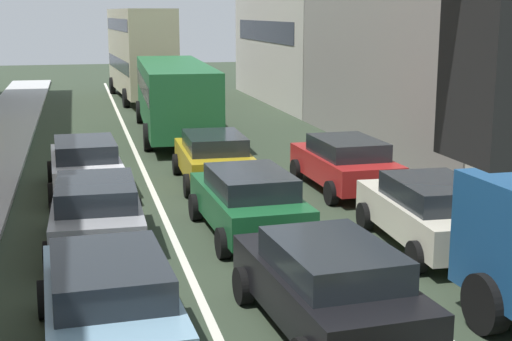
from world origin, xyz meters
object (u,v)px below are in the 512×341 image
object	(u,v)px
wagon_right_lane_far	(345,163)
bus_far_queue_secondary	(140,50)
sedan_centre_lane_second	(328,284)
sedan_right_lane_behind_truck	(431,211)
bus_mid_queue_primary	(174,92)
wagon_left_lane_second	(109,300)
sedan_left_lane_third	(97,211)
coupe_centre_lane_fourth	(214,157)
sedan_left_lane_fourth	(86,164)
hatchback_centre_lane_third	(249,200)

from	to	relation	value
wagon_right_lane_far	bus_far_queue_secondary	size ratio (longest dim) A/B	0.41
sedan_centre_lane_second	wagon_right_lane_far	xyz separation A→B (m)	(3.53, 8.79, 0.00)
sedan_right_lane_behind_truck	bus_mid_queue_primary	size ratio (longest dim) A/B	0.41
sedan_centre_lane_second	wagon_left_lane_second	xyz separation A→B (m)	(-3.31, 0.12, 0.00)
sedan_left_lane_third	bus_mid_queue_primary	size ratio (longest dim) A/B	0.41
bus_mid_queue_primary	coupe_centre_lane_fourth	bearing A→B (deg)	-177.72
sedan_left_lane_fourth	wagon_right_lane_far	bearing A→B (deg)	-103.86
coupe_centre_lane_fourth	bus_far_queue_secondary	xyz separation A→B (m)	(-0.19, 21.61, 2.03)
bus_mid_queue_primary	wagon_right_lane_far	bearing A→B (deg)	-159.64
sedan_left_lane_fourth	wagon_right_lane_far	xyz separation A→B (m)	(7.02, -1.47, 0.00)
wagon_right_lane_far	bus_far_queue_secondary	distance (m)	23.62
hatchback_centre_lane_third	sedan_right_lane_behind_truck	size ratio (longest dim) A/B	1.00
sedan_centre_lane_second	sedan_left_lane_fourth	bearing A→B (deg)	15.00
sedan_left_lane_fourth	sedan_right_lane_behind_truck	distance (m)	9.72
sedan_centre_lane_second	wagon_right_lane_far	size ratio (longest dim) A/B	1.02
bus_mid_queue_primary	sedan_left_lane_fourth	bearing A→B (deg)	160.43
wagon_left_lane_second	wagon_right_lane_far	distance (m)	11.04
wagon_left_lane_second	sedan_right_lane_behind_truck	xyz separation A→B (m)	(6.81, 3.38, 0.00)
coupe_centre_lane_fourth	bus_far_queue_secondary	world-z (taller)	bus_far_queue_secondary
wagon_left_lane_second	sedan_left_lane_third	bearing A→B (deg)	-2.12
sedan_centre_lane_second	sedan_right_lane_behind_truck	size ratio (longest dim) A/B	1.01
sedan_left_lane_third	bus_mid_queue_primary	distance (m)	14.56
hatchback_centre_lane_third	sedan_left_lane_third	distance (m)	3.32
bus_mid_queue_primary	wagon_left_lane_second	bearing A→B (deg)	172.23
sedan_left_lane_fourth	bus_mid_queue_primary	world-z (taller)	bus_mid_queue_primary
sedan_centre_lane_second	wagon_left_lane_second	bearing A→B (deg)	84.14
bus_far_queue_secondary	sedan_left_lane_fourth	bearing A→B (deg)	168.14
sedan_centre_lane_second	wagon_right_lane_far	world-z (taller)	same
bus_mid_queue_primary	sedan_right_lane_behind_truck	bearing A→B (deg)	-165.52
sedan_left_lane_third	wagon_right_lane_far	world-z (taller)	same
coupe_centre_lane_fourth	wagon_right_lane_far	bearing A→B (deg)	-114.35
sedan_centre_lane_second	wagon_left_lane_second	world-z (taller)	same
coupe_centre_lane_fourth	sedan_centre_lane_second	bearing A→B (deg)	-179.21
sedan_left_lane_fourth	bus_far_queue_secondary	size ratio (longest dim) A/B	0.41
wagon_left_lane_second	hatchback_centre_lane_third	bearing A→B (deg)	-34.84
hatchback_centre_lane_third	sedan_left_lane_third	world-z (taller)	same
wagon_left_lane_second	bus_far_queue_secondary	distance (m)	32.16
hatchback_centre_lane_third	bus_mid_queue_primary	xyz separation A→B (m)	(0.19, 13.95, 0.96)
sedan_centre_lane_second	sedan_left_lane_third	bearing A→B (deg)	29.16
sedan_right_lane_behind_truck	wagon_right_lane_far	size ratio (longest dim) A/B	1.01
hatchback_centre_lane_third	bus_far_queue_secondary	world-z (taller)	bus_far_queue_secondary
sedan_left_lane_fourth	bus_mid_queue_primary	size ratio (longest dim) A/B	0.41
bus_mid_queue_primary	bus_far_queue_secondary	distance (m)	12.84
wagon_right_lane_far	coupe_centre_lane_fourth	bearing A→B (deg)	62.93
sedan_right_lane_behind_truck	bus_far_queue_secondary	world-z (taller)	bus_far_queue_secondary
wagon_right_lane_far	bus_mid_queue_primary	bearing A→B (deg)	16.62
wagon_right_lane_far	sedan_right_lane_behind_truck	bearing A→B (deg)	178.43
hatchback_centre_lane_third	sedan_left_lane_third	xyz separation A→B (m)	(-3.32, -0.15, 0.00)
sedan_right_lane_behind_truck	bus_mid_queue_primary	distance (m)	16.13
bus_far_queue_secondary	sedan_centre_lane_second	bearing A→B (deg)	177.18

